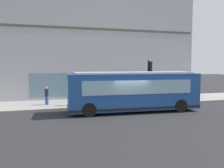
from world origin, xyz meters
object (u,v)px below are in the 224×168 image
fire_hydrant (133,99)px  pedestrian_by_light_pole (70,95)px  pedestrian_walking_along_curb (47,94)px  pedestrian_near_hydrant (159,89)px  pedestrian_near_building_entrance (90,92)px  newspaper_vending_box (88,95)px  city_bus_nearside (133,92)px  traffic_light_near_corner (149,73)px

fire_hydrant → pedestrian_by_light_pole: 5.58m
pedestrian_walking_along_curb → pedestrian_near_hydrant: bearing=-85.6°
pedestrian_walking_along_curb → pedestrian_near_building_entrance: bearing=-101.9°
pedestrian_near_building_entrance → newspaper_vending_box: size_ratio=2.00×
fire_hydrant → pedestrian_walking_along_curb: bearing=79.5°
pedestrian_near_building_entrance → city_bus_nearside: bearing=-140.3°
traffic_light_near_corner → newspaper_vending_box: traffic_light_near_corner is taller
traffic_light_near_corner → pedestrian_walking_along_curb: bearing=80.7°
pedestrian_by_light_pole → fire_hydrant: bearing=-95.0°
city_bus_nearside → pedestrian_near_building_entrance: size_ratio=5.65×
traffic_light_near_corner → fire_hydrant: (0.10, 1.59, -2.34)m
pedestrian_near_building_entrance → pedestrian_walking_along_curb: 3.75m
traffic_light_near_corner → pedestrian_near_hydrant: size_ratio=2.28×
fire_hydrant → pedestrian_by_light_pole: size_ratio=0.47×
traffic_light_near_corner → newspaper_vending_box: 6.46m
city_bus_nearside → pedestrian_walking_along_curb: bearing=57.4°
pedestrian_walking_along_curb → newspaper_vending_box: size_ratio=1.75×
traffic_light_near_corner → pedestrian_walking_along_curb: size_ratio=2.47×
fire_hydrant → pedestrian_near_building_entrance: size_ratio=0.41×
city_bus_nearside → pedestrian_near_building_entrance: 4.37m
city_bus_nearside → pedestrian_near_building_entrance: (3.35, 2.78, -0.36)m
fire_hydrant → pedestrian_near_hydrant: bearing=-59.8°
pedestrian_near_building_entrance → pedestrian_walking_along_curb: bearing=78.1°
traffic_light_near_corner → pedestrian_near_hydrant: 3.71m
pedestrian_near_hydrant → pedestrian_walking_along_curb: pedestrian_near_hydrant is taller
city_bus_nearside → pedestrian_by_light_pole: size_ratio=6.44×
pedestrian_near_hydrant → pedestrian_walking_along_curb: size_ratio=1.08×
fire_hydrant → pedestrian_by_light_pole: pedestrian_by_light_pole is taller
traffic_light_near_corner → fire_hydrant: size_ratio=5.24×
traffic_light_near_corner → pedestrian_walking_along_curb: (1.49, 9.06, -1.81)m
traffic_light_near_corner → pedestrian_near_building_entrance: (0.71, 5.39, -1.66)m
pedestrian_by_light_pole → pedestrian_near_hydrant: pedestrian_near_hydrant is taller
traffic_light_near_corner → newspaper_vending_box: size_ratio=4.31×
pedestrian_walking_along_curb → fire_hydrant: bearing=-100.5°
city_bus_nearside → pedestrian_near_hydrant: city_bus_nearside is taller
traffic_light_near_corner → pedestrian_by_light_pole: size_ratio=2.46×
traffic_light_near_corner → pedestrian_near_hydrant: (2.36, -2.28, -1.72)m
fire_hydrant → pedestrian_walking_along_curb: pedestrian_walking_along_curb is taller
pedestrian_near_hydrant → pedestrian_walking_along_curb: bearing=94.4°
fire_hydrant → pedestrian_walking_along_curb: size_ratio=0.47×
city_bus_nearside → pedestrian_near_hydrant: 7.01m
pedestrian_near_hydrant → city_bus_nearside: bearing=135.6°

